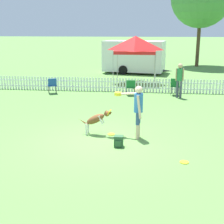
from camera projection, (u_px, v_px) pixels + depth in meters
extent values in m
plane|color=#5B8C42|center=(102.00, 141.00, 9.79)|extent=(240.00, 240.00, 0.00)
cylinder|color=beige|center=(137.00, 132.00, 9.89)|extent=(0.11, 0.11, 0.48)
cylinder|color=#334C7A|center=(138.00, 119.00, 9.78)|extent=(0.12, 0.12, 0.39)
cylinder|color=beige|center=(138.00, 130.00, 10.08)|extent=(0.11, 0.11, 0.48)
cylinder|color=#334C7A|center=(139.00, 117.00, 9.97)|extent=(0.12, 0.12, 0.39)
cylinder|color=#3372BF|center=(138.00, 103.00, 9.74)|extent=(0.31, 0.31, 0.59)
sphere|color=beige|center=(139.00, 90.00, 9.64)|extent=(0.24, 0.24, 0.24)
cylinder|color=beige|center=(139.00, 107.00, 9.56)|extent=(0.21, 0.19, 0.72)
cylinder|color=beige|center=(129.00, 94.00, 9.96)|extent=(0.72, 0.24, 0.14)
cylinder|color=yellow|center=(118.00, 95.00, 10.10)|extent=(0.23, 0.23, 0.02)
cylinder|color=yellow|center=(118.00, 94.00, 10.09)|extent=(0.23, 0.23, 0.02)
cylinder|color=yellow|center=(118.00, 93.00, 10.08)|extent=(0.23, 0.23, 0.02)
cylinder|color=yellow|center=(118.00, 93.00, 10.08)|extent=(0.23, 0.23, 0.02)
ellipsoid|color=brown|center=(95.00, 119.00, 10.24)|extent=(0.73, 0.37, 0.54)
ellipsoid|color=white|center=(95.00, 120.00, 10.25)|extent=(0.38, 0.20, 0.26)
sphere|color=brown|center=(107.00, 114.00, 10.09)|extent=(0.19, 0.19, 0.19)
cone|color=brown|center=(109.00, 112.00, 10.06)|extent=(0.18, 0.12, 0.15)
cylinder|color=yellow|center=(109.00, 112.00, 10.06)|extent=(0.16, 0.25, 0.22)
cone|color=brown|center=(106.00, 111.00, 10.13)|extent=(0.06, 0.06, 0.08)
cone|color=brown|center=(106.00, 112.00, 10.02)|extent=(0.06, 0.06, 0.08)
cylinder|color=white|center=(88.00, 128.00, 10.49)|extent=(0.06, 0.06, 0.38)
cylinder|color=white|center=(86.00, 129.00, 10.30)|extent=(0.06, 0.06, 0.38)
cylinder|color=white|center=(102.00, 119.00, 10.27)|extent=(0.18, 0.07, 0.30)
cylinder|color=white|center=(101.00, 120.00, 10.10)|extent=(0.18, 0.07, 0.30)
cone|color=brown|center=(83.00, 121.00, 10.37)|extent=(0.32, 0.10, 0.22)
cylinder|color=yellow|center=(111.00, 134.00, 10.36)|extent=(0.23, 0.23, 0.02)
cylinder|color=yellow|center=(184.00, 162.00, 8.20)|extent=(0.23, 0.23, 0.02)
cube|color=#2D5633|center=(119.00, 141.00, 9.27)|extent=(0.26, 0.21, 0.34)
cube|color=#2D5633|center=(118.00, 144.00, 9.16)|extent=(0.19, 0.04, 0.17)
cube|color=white|center=(123.00, 88.00, 17.26)|extent=(17.91, 0.04, 0.06)
cube|color=white|center=(123.00, 82.00, 17.17)|extent=(17.91, 0.04, 0.06)
cube|color=white|center=(2.00, 82.00, 18.01)|extent=(0.09, 0.02, 0.77)
cube|color=white|center=(5.00, 82.00, 17.99)|extent=(0.09, 0.02, 0.77)
cube|color=white|center=(7.00, 83.00, 17.97)|extent=(0.09, 0.02, 0.77)
cube|color=white|center=(10.00, 83.00, 17.95)|extent=(0.09, 0.02, 0.77)
cube|color=white|center=(13.00, 83.00, 17.94)|extent=(0.09, 0.02, 0.77)
cube|color=white|center=(16.00, 83.00, 17.92)|extent=(0.09, 0.02, 0.77)
cube|color=white|center=(19.00, 83.00, 17.90)|extent=(0.09, 0.02, 0.77)
cube|color=white|center=(21.00, 83.00, 17.88)|extent=(0.09, 0.02, 0.77)
cube|color=white|center=(24.00, 83.00, 17.86)|extent=(0.09, 0.02, 0.77)
cube|color=white|center=(27.00, 83.00, 17.84)|extent=(0.09, 0.02, 0.77)
cube|color=white|center=(30.00, 83.00, 17.82)|extent=(0.09, 0.02, 0.77)
cube|color=white|center=(33.00, 83.00, 17.80)|extent=(0.09, 0.02, 0.77)
cube|color=white|center=(35.00, 83.00, 17.78)|extent=(0.09, 0.02, 0.77)
cube|color=white|center=(38.00, 83.00, 17.76)|extent=(0.09, 0.02, 0.77)
cube|color=white|center=(41.00, 83.00, 17.75)|extent=(0.09, 0.02, 0.77)
cube|color=white|center=(44.00, 83.00, 17.73)|extent=(0.09, 0.02, 0.77)
cube|color=white|center=(47.00, 83.00, 17.71)|extent=(0.09, 0.02, 0.77)
cube|color=white|center=(50.00, 83.00, 17.69)|extent=(0.09, 0.02, 0.77)
cube|color=white|center=(52.00, 83.00, 17.67)|extent=(0.09, 0.02, 0.77)
cube|color=white|center=(55.00, 84.00, 17.65)|extent=(0.09, 0.02, 0.77)
cube|color=white|center=(58.00, 84.00, 17.63)|extent=(0.09, 0.02, 0.77)
cube|color=white|center=(61.00, 84.00, 17.61)|extent=(0.09, 0.02, 0.77)
cube|color=white|center=(64.00, 84.00, 17.59)|extent=(0.09, 0.02, 0.77)
cube|color=white|center=(67.00, 84.00, 17.58)|extent=(0.09, 0.02, 0.77)
cube|color=white|center=(70.00, 84.00, 17.56)|extent=(0.09, 0.02, 0.77)
cube|color=white|center=(73.00, 84.00, 17.54)|extent=(0.09, 0.02, 0.77)
cube|color=white|center=(76.00, 84.00, 17.52)|extent=(0.09, 0.02, 0.77)
cube|color=white|center=(78.00, 84.00, 17.50)|extent=(0.09, 0.02, 0.77)
cube|color=white|center=(81.00, 84.00, 17.48)|extent=(0.09, 0.02, 0.77)
cube|color=white|center=(84.00, 84.00, 17.46)|extent=(0.09, 0.02, 0.77)
cube|color=white|center=(87.00, 84.00, 17.44)|extent=(0.09, 0.02, 0.77)
cube|color=white|center=(90.00, 84.00, 17.42)|extent=(0.09, 0.02, 0.77)
cube|color=white|center=(93.00, 84.00, 17.41)|extent=(0.09, 0.02, 0.77)
cube|color=white|center=(96.00, 84.00, 17.39)|extent=(0.09, 0.02, 0.77)
cube|color=white|center=(99.00, 84.00, 17.37)|extent=(0.09, 0.02, 0.77)
cube|color=white|center=(102.00, 85.00, 17.35)|extent=(0.09, 0.02, 0.77)
cube|color=white|center=(105.00, 85.00, 17.33)|extent=(0.09, 0.02, 0.77)
cube|color=white|center=(108.00, 85.00, 17.31)|extent=(0.09, 0.02, 0.77)
cube|color=white|center=(111.00, 85.00, 17.29)|extent=(0.09, 0.02, 0.77)
cube|color=white|center=(114.00, 85.00, 17.27)|extent=(0.09, 0.02, 0.77)
cube|color=white|center=(117.00, 85.00, 17.25)|extent=(0.09, 0.02, 0.77)
cube|color=white|center=(120.00, 85.00, 17.24)|extent=(0.09, 0.02, 0.77)
cube|color=white|center=(123.00, 85.00, 17.22)|extent=(0.09, 0.02, 0.77)
cube|color=white|center=(126.00, 85.00, 17.20)|extent=(0.09, 0.02, 0.77)
cube|color=white|center=(129.00, 85.00, 17.18)|extent=(0.09, 0.02, 0.77)
cube|color=white|center=(132.00, 85.00, 17.16)|extent=(0.09, 0.02, 0.77)
cube|color=white|center=(135.00, 85.00, 17.14)|extent=(0.09, 0.02, 0.77)
cube|color=white|center=(138.00, 85.00, 17.12)|extent=(0.09, 0.02, 0.77)
cube|color=white|center=(141.00, 85.00, 17.10)|extent=(0.09, 0.02, 0.77)
cube|color=white|center=(144.00, 85.00, 17.08)|extent=(0.09, 0.02, 0.77)
cube|color=white|center=(147.00, 85.00, 17.06)|extent=(0.09, 0.02, 0.77)
cube|color=white|center=(150.00, 86.00, 17.05)|extent=(0.09, 0.02, 0.77)
cube|color=white|center=(153.00, 86.00, 17.03)|extent=(0.09, 0.02, 0.77)
cube|color=white|center=(157.00, 86.00, 17.01)|extent=(0.09, 0.02, 0.77)
cube|color=white|center=(160.00, 86.00, 16.99)|extent=(0.09, 0.02, 0.77)
cube|color=white|center=(163.00, 86.00, 16.97)|extent=(0.09, 0.02, 0.77)
cube|color=white|center=(166.00, 86.00, 16.95)|extent=(0.09, 0.02, 0.77)
cube|color=white|center=(169.00, 86.00, 16.93)|extent=(0.09, 0.02, 0.77)
cube|color=white|center=(172.00, 86.00, 16.91)|extent=(0.09, 0.02, 0.77)
cube|color=white|center=(175.00, 86.00, 16.89)|extent=(0.09, 0.02, 0.77)
cube|color=white|center=(178.00, 86.00, 16.88)|extent=(0.09, 0.02, 0.77)
cube|color=white|center=(181.00, 86.00, 16.86)|extent=(0.09, 0.02, 0.77)
cube|color=white|center=(185.00, 86.00, 16.84)|extent=(0.09, 0.02, 0.77)
cube|color=white|center=(188.00, 86.00, 16.82)|extent=(0.09, 0.02, 0.77)
cube|color=white|center=(191.00, 86.00, 16.80)|extent=(0.09, 0.02, 0.77)
cube|color=white|center=(194.00, 86.00, 16.78)|extent=(0.09, 0.02, 0.77)
cube|color=white|center=(197.00, 86.00, 16.76)|extent=(0.09, 0.02, 0.77)
cube|color=white|center=(200.00, 87.00, 16.74)|extent=(0.09, 0.02, 0.77)
cube|color=white|center=(204.00, 87.00, 16.72)|extent=(0.09, 0.02, 0.77)
cube|color=white|center=(207.00, 87.00, 16.71)|extent=(0.09, 0.02, 0.77)
cube|color=white|center=(210.00, 87.00, 16.69)|extent=(0.09, 0.02, 0.77)
cube|color=white|center=(213.00, 87.00, 16.67)|extent=(0.09, 0.02, 0.77)
cube|color=white|center=(217.00, 87.00, 16.65)|extent=(0.09, 0.02, 0.77)
cube|color=white|center=(220.00, 87.00, 16.63)|extent=(0.09, 0.02, 0.77)
cube|color=white|center=(223.00, 87.00, 16.61)|extent=(0.09, 0.02, 0.77)
cylinder|color=#333338|center=(179.00, 90.00, 16.52)|extent=(0.02, 0.02, 0.47)
cylinder|color=#333338|center=(172.00, 90.00, 16.65)|extent=(0.02, 0.02, 0.47)
cylinder|color=#333338|center=(178.00, 92.00, 16.17)|extent=(0.02, 0.02, 0.47)
cylinder|color=#333338|center=(171.00, 91.00, 16.30)|extent=(0.02, 0.02, 0.47)
cube|color=#19662D|center=(175.00, 86.00, 16.35)|extent=(0.55, 0.55, 0.03)
cube|color=#19662D|center=(175.00, 83.00, 16.10)|extent=(0.46, 0.19, 0.44)
cylinder|color=#333338|center=(134.00, 90.00, 16.61)|extent=(0.02, 0.02, 0.42)
cylinder|color=#333338|center=(127.00, 90.00, 16.62)|extent=(0.02, 0.02, 0.42)
cylinder|color=#333338|center=(134.00, 92.00, 16.23)|extent=(0.02, 0.02, 0.42)
cylinder|color=#333338|center=(127.00, 92.00, 16.24)|extent=(0.02, 0.02, 0.42)
cube|color=#19662D|center=(131.00, 87.00, 16.37)|extent=(0.51, 0.51, 0.03)
cube|color=#19662D|center=(131.00, 84.00, 16.11)|extent=(0.47, 0.13, 0.40)
cylinder|color=#333338|center=(56.00, 89.00, 17.10)|extent=(0.02, 0.02, 0.43)
cylinder|color=#333338|center=(49.00, 89.00, 17.00)|extent=(0.02, 0.02, 0.43)
cylinder|color=#333338|center=(56.00, 90.00, 16.74)|extent=(0.02, 0.02, 0.43)
cylinder|color=#333338|center=(49.00, 90.00, 16.64)|extent=(0.02, 0.02, 0.43)
cube|color=#1E4799|center=(52.00, 85.00, 16.82)|extent=(0.59, 0.59, 0.03)
cube|color=#1E4799|center=(52.00, 82.00, 16.57)|extent=(0.45, 0.25, 0.41)
cylinder|color=#B2B2B2|center=(113.00, 69.00, 18.69)|extent=(0.04, 0.04, 2.10)
cylinder|color=#B2B2B2|center=(155.00, 70.00, 18.41)|extent=(0.04, 0.04, 2.10)
cylinder|color=#B2B2B2|center=(117.00, 64.00, 21.11)|extent=(0.04, 0.04, 2.10)
cylinder|color=#B2B2B2|center=(155.00, 65.00, 20.82)|extent=(0.04, 0.04, 2.10)
cube|color=red|center=(135.00, 52.00, 19.51)|extent=(2.52, 2.52, 0.20)
pyramid|color=red|center=(136.00, 43.00, 19.37)|extent=(2.52, 2.52, 0.86)
cylinder|color=#474C5B|center=(181.00, 89.00, 15.69)|extent=(0.11, 0.11, 0.88)
cylinder|color=#474C5B|center=(177.00, 89.00, 15.76)|extent=(0.11, 0.11, 0.88)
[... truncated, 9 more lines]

